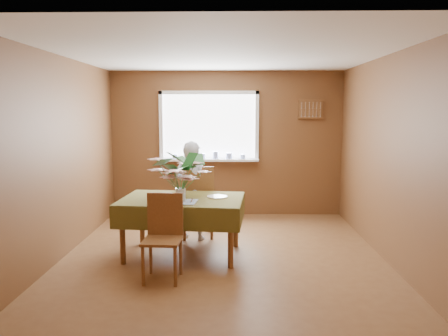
{
  "coord_description": "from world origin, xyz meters",
  "views": [
    {
      "loc": [
        0.14,
        -5.33,
        1.83
      ],
      "look_at": [
        0.0,
        0.55,
        1.05
      ],
      "focal_mm": 35.0,
      "sensor_mm": 36.0,
      "label": 1
    }
  ],
  "objects_px": {
    "seated_woman": "(192,190)",
    "flower_bouquet": "(180,172)",
    "dining_table": "(182,205)",
    "chair_near": "(164,233)",
    "chair_far": "(197,199)"
  },
  "relations": [
    {
      "from": "dining_table",
      "to": "chair_near",
      "type": "distance_m",
      "value": 0.78
    },
    {
      "from": "seated_woman",
      "to": "chair_far",
      "type": "bearing_deg",
      "value": -131.22
    },
    {
      "from": "seated_woman",
      "to": "flower_bouquet",
      "type": "distance_m",
      "value": 0.95
    },
    {
      "from": "dining_table",
      "to": "chair_far",
      "type": "height_order",
      "value": "chair_far"
    },
    {
      "from": "chair_near",
      "to": "seated_woman",
      "type": "distance_m",
      "value": 1.48
    },
    {
      "from": "dining_table",
      "to": "seated_woman",
      "type": "relative_size",
      "value": 1.13
    },
    {
      "from": "dining_table",
      "to": "chair_far",
      "type": "relative_size",
      "value": 1.52
    },
    {
      "from": "chair_far",
      "to": "seated_woman",
      "type": "bearing_deg",
      "value": 23.74
    },
    {
      "from": "seated_woman",
      "to": "flower_bouquet",
      "type": "bearing_deg",
      "value": 102.94
    },
    {
      "from": "chair_far",
      "to": "flower_bouquet",
      "type": "bearing_deg",
      "value": 73.46
    },
    {
      "from": "chair_far",
      "to": "seated_woman",
      "type": "relative_size",
      "value": 0.75
    },
    {
      "from": "dining_table",
      "to": "chair_near",
      "type": "bearing_deg",
      "value": -94.24
    },
    {
      "from": "chair_near",
      "to": "flower_bouquet",
      "type": "height_order",
      "value": "flower_bouquet"
    },
    {
      "from": "seated_woman",
      "to": "dining_table",
      "type": "bearing_deg",
      "value": 101.88
    },
    {
      "from": "chair_near",
      "to": "flower_bouquet",
      "type": "relative_size",
      "value": 1.47
    }
  ]
}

